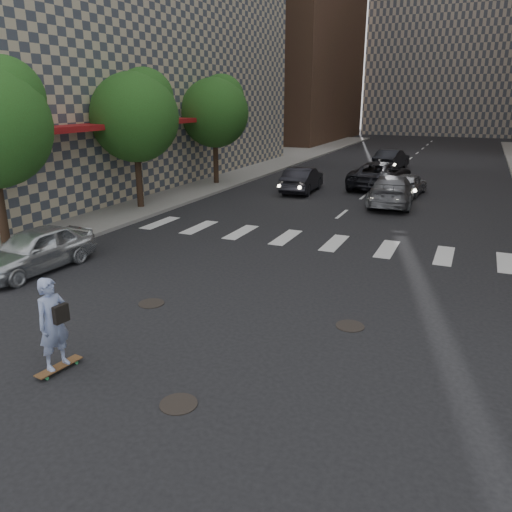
{
  "coord_description": "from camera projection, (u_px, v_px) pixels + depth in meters",
  "views": [
    {
      "loc": [
        5.68,
        -9.14,
        5.38
      ],
      "look_at": [
        0.53,
        2.54,
        1.3
      ],
      "focal_mm": 35.0,
      "sensor_mm": 36.0,
      "label": 1
    }
  ],
  "objects": [
    {
      "name": "ground",
      "position": [
        192.0,
        336.0,
        11.78
      ],
      "size": [
        160.0,
        160.0,
        0.0
      ],
      "primitive_type": "plane",
      "color": "black",
      "rests_on": "ground"
    },
    {
      "name": "sidewalk_left",
      "position": [
        160.0,
        177.0,
        34.76
      ],
      "size": [
        13.0,
        80.0,
        0.15
      ],
      "primitive_type": "cube",
      "color": "gray",
      "rests_on": "ground"
    },
    {
      "name": "tree_b",
      "position": [
        137.0,
        113.0,
        23.71
      ],
      "size": [
        4.2,
        4.2,
        6.6
      ],
      "color": "#382619",
      "rests_on": "sidewalk_left"
    },
    {
      "name": "tree_c",
      "position": [
        216.0,
        109.0,
        30.68
      ],
      "size": [
        4.2,
        4.2,
        6.6
      ],
      "color": "#382619",
      "rests_on": "sidewalk_left"
    },
    {
      "name": "manhole_a",
      "position": [
        179.0,
        404.0,
        9.14
      ],
      "size": [
        0.7,
        0.7,
        0.02
      ],
      "primitive_type": "cylinder",
      "color": "black",
      "rests_on": "ground"
    },
    {
      "name": "manhole_b",
      "position": [
        151.0,
        303.0,
        13.59
      ],
      "size": [
        0.7,
        0.7,
        0.02
      ],
      "primitive_type": "cylinder",
      "color": "black",
      "rests_on": "ground"
    },
    {
      "name": "manhole_c",
      "position": [
        350.0,
        326.0,
        12.25
      ],
      "size": [
        0.7,
        0.7,
        0.02
      ],
      "primitive_type": "cylinder",
      "color": "black",
      "rests_on": "ground"
    },
    {
      "name": "skateboarder",
      "position": [
        53.0,
        324.0,
        9.95
      ],
      "size": [
        0.56,
        1.04,
        2.03
      ],
      "rotation": [
        0.0,
        0.0,
        -0.13
      ],
      "color": "brown",
      "rests_on": "ground"
    },
    {
      "name": "silver_sedan",
      "position": [
        35.0,
        250.0,
        16.0
      ],
      "size": [
        1.86,
        4.22,
        1.41
      ],
      "primitive_type": "imported",
      "rotation": [
        0.0,
        0.0,
        -0.05
      ],
      "color": "silver",
      "rests_on": "ground"
    },
    {
      "name": "traffic_car_a",
      "position": [
        302.0,
        180.0,
        29.41
      ],
      "size": [
        1.85,
        4.55,
        1.47
      ],
      "primitive_type": "imported",
      "rotation": [
        0.0,
        0.0,
        3.21
      ],
      "color": "black",
      "rests_on": "ground"
    },
    {
      "name": "traffic_car_b",
      "position": [
        392.0,
        190.0,
        25.82
      ],
      "size": [
        2.59,
        5.51,
        1.56
      ],
      "primitive_type": "imported",
      "rotation": [
        0.0,
        0.0,
        3.22
      ],
      "color": "#5B5D63",
      "rests_on": "ground"
    },
    {
      "name": "traffic_car_c",
      "position": [
        380.0,
        175.0,
        30.59
      ],
      "size": [
        3.3,
        6.14,
        1.64
      ],
      "primitive_type": "imported",
      "rotation": [
        0.0,
        0.0,
        3.04
      ],
      "color": "black",
      "rests_on": "ground"
    },
    {
      "name": "traffic_car_d",
      "position": [
        409.0,
        184.0,
        28.53
      ],
      "size": [
        1.88,
        3.89,
        1.28
      ],
      "primitive_type": "imported",
      "rotation": [
        0.0,
        0.0,
        3.04
      ],
      "color": "#A7A8AE",
      "rests_on": "ground"
    },
    {
      "name": "traffic_car_e",
      "position": [
        391.0,
        159.0,
        38.69
      ],
      "size": [
        2.22,
        4.8,
        1.52
      ],
      "primitive_type": "imported",
      "rotation": [
        0.0,
        0.0,
        3.01
      ],
      "color": "black",
      "rests_on": "ground"
    }
  ]
}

